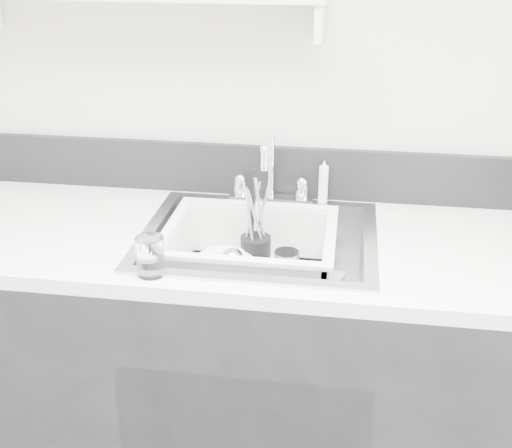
# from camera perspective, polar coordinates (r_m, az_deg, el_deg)

# --- Properties ---
(counter_run) EXTENTS (3.20, 0.62, 0.92)m
(counter_run) POSITION_cam_1_polar(r_m,az_deg,el_deg) (2.00, 0.22, -13.00)
(counter_run) COLOR black
(counter_run) RESTS_ON ground
(backsplash) EXTENTS (3.20, 0.02, 0.16)m
(backsplash) POSITION_cam_1_polar(r_m,az_deg,el_deg) (2.00, 1.49, 4.70)
(backsplash) COLOR black
(backsplash) RESTS_ON counter_run
(sink) EXTENTS (0.64, 0.52, 0.20)m
(sink) POSITION_cam_1_polar(r_m,az_deg,el_deg) (1.80, 0.24, -3.67)
(sink) COLOR silver
(sink) RESTS_ON counter_run
(faucet) EXTENTS (0.26, 0.18, 0.23)m
(faucet) POSITION_cam_1_polar(r_m,az_deg,el_deg) (1.95, 1.29, 3.63)
(faucet) COLOR silver
(faucet) RESTS_ON counter_run
(side_sprayer) EXTENTS (0.03, 0.03, 0.14)m
(side_sprayer) POSITION_cam_1_polar(r_m,az_deg,el_deg) (1.95, 6.01, 3.72)
(side_sprayer) COLOR white
(side_sprayer) RESTS_ON counter_run
(wash_tub) EXTENTS (0.58, 0.53, 0.19)m
(wash_tub) POSITION_cam_1_polar(r_m,az_deg,el_deg) (1.81, -0.52, -2.92)
(wash_tub) COLOR white
(wash_tub) RESTS_ON sink
(plate_stack) EXTENTS (0.23, 0.22, 0.09)m
(plate_stack) POSITION_cam_1_polar(r_m,az_deg,el_deg) (1.81, -2.60, -4.97)
(plate_stack) COLOR white
(plate_stack) RESTS_ON wash_tub
(utensil_cup) EXTENTS (0.09, 0.09, 0.30)m
(utensil_cup) POSITION_cam_1_polar(r_m,az_deg,el_deg) (1.87, -0.04, -2.49)
(utensil_cup) COLOR black
(utensil_cup) RESTS_ON wash_tub
(ladle) EXTENTS (0.22, 0.29, 0.08)m
(ladle) POSITION_cam_1_polar(r_m,az_deg,el_deg) (1.79, -1.43, -4.74)
(ladle) COLOR silver
(ladle) RESTS_ON wash_tub
(tumbler_in_tub) EXTENTS (0.09, 0.09, 0.10)m
(tumbler_in_tub) POSITION_cam_1_polar(r_m,az_deg,el_deg) (1.81, 2.73, -3.90)
(tumbler_in_tub) COLOR white
(tumbler_in_tub) RESTS_ON wash_tub
(tumbler_counter) EXTENTS (0.09, 0.09, 0.10)m
(tumbler_counter) POSITION_cam_1_polar(r_m,az_deg,el_deg) (1.57, -9.36, -2.83)
(tumbler_counter) COLOR white
(tumbler_counter) RESTS_ON counter_run
(bowl_small) EXTENTS (0.16, 0.16, 0.04)m
(bowl_small) POSITION_cam_1_polar(r_m,az_deg,el_deg) (1.74, 1.67, -6.49)
(bowl_small) COLOR white
(bowl_small) RESTS_ON wash_tub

